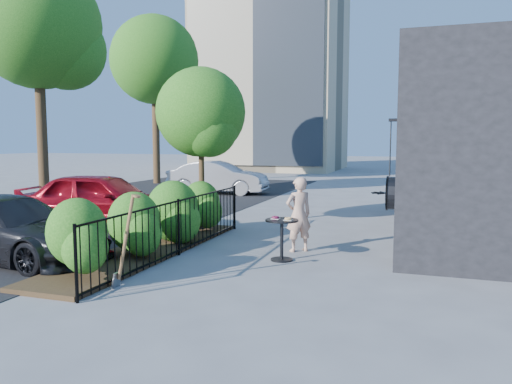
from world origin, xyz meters
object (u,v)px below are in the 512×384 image
(woman, at_px, (299,214))
(street_tree_far, at_px, (155,65))
(patio_tree, at_px, (203,118))
(cafe_table, at_px, (282,232))
(street_tree_near, at_px, (38,33))
(car_red, at_px, (102,200))
(car_darkgrey, at_px, (10,228))
(car_silver, at_px, (218,178))
(shovel, at_px, (124,246))

(woman, bearing_deg, street_tree_far, -90.21)
(street_tree_far, relative_size, woman, 5.54)
(patio_tree, distance_m, woman, 3.87)
(street_tree_far, bearing_deg, cafe_table, -52.76)
(street_tree_near, height_order, street_tree_far, same)
(woman, xyz_separation_m, car_red, (-5.28, 0.93, -0.03))
(car_darkgrey, bearing_deg, car_silver, 9.29)
(patio_tree, relative_size, car_darkgrey, 0.97)
(car_red, distance_m, car_silver, 8.45)
(street_tree_far, bearing_deg, car_darkgrey, -69.80)
(street_tree_near, relative_size, car_silver, 2.03)
(shovel, height_order, car_darkgrey, shovel)
(woman, bearing_deg, car_darkgrey, -13.68)
(car_silver, distance_m, car_darkgrey, 11.78)
(car_silver, xyz_separation_m, car_darkgrey, (0.78, -11.76, -0.08))
(patio_tree, height_order, woman, patio_tree)
(cafe_table, relative_size, car_silver, 0.20)
(woman, bearing_deg, cafe_table, 43.03)
(patio_tree, bearing_deg, cafe_table, -42.75)
(street_tree_near, bearing_deg, cafe_table, -28.76)
(street_tree_far, xyz_separation_m, car_red, (5.26, -11.95, -5.20))
(street_tree_near, distance_m, street_tree_far, 8.00)
(patio_tree, xyz_separation_m, car_darkgrey, (-2.08, -4.07, -2.17))
(woman, relative_size, car_red, 0.36)
(street_tree_near, distance_m, shovel, 13.03)
(car_darkgrey, bearing_deg, street_tree_near, 43.17)
(street_tree_near, height_order, car_darkgrey, street_tree_near)
(patio_tree, relative_size, shovel, 2.69)
(patio_tree, xyz_separation_m, street_tree_far, (-7.70, 11.20, 3.15))
(patio_tree, relative_size, car_silver, 0.96)
(shovel, bearing_deg, car_darkgrey, 163.60)
(patio_tree, relative_size, cafe_table, 4.81)
(street_tree_near, xyz_separation_m, car_darkgrey, (5.62, -7.27, -5.33))
(shovel, bearing_deg, street_tree_far, 118.22)
(street_tree_far, distance_m, car_darkgrey, 17.12)
(patio_tree, relative_size, street_tree_near, 0.48)
(car_darkgrey, bearing_deg, shovel, -100.93)
(patio_tree, height_order, car_red, patio_tree)
(car_darkgrey, bearing_deg, street_tree_far, 25.67)
(street_tree_far, relative_size, car_silver, 2.03)
(street_tree_far, relative_size, car_red, 1.98)
(patio_tree, bearing_deg, shovel, -78.86)
(car_red, bearing_deg, street_tree_far, 14.66)
(cafe_table, distance_m, shovel, 3.01)
(woman, bearing_deg, car_red, -49.54)
(woman, height_order, car_red, woman)
(street_tree_near, distance_m, car_red, 8.39)
(patio_tree, bearing_deg, car_red, -162.91)
(street_tree_far, xyz_separation_m, shovel, (8.68, -16.17, -5.27))
(street_tree_near, distance_m, car_darkgrey, 10.62)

